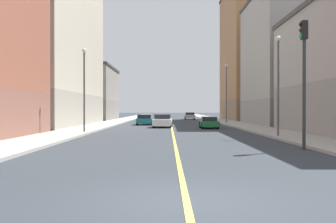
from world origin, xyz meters
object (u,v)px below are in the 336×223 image
object	(u,v)px
building_right_midblock	(40,39)
car_white	(161,121)
building_left_far	(254,54)
building_right_distant	(83,94)
traffic_light_left_near	(302,67)
car_green	(207,123)
street_lamp_right_near	(83,81)
building_left_mid	(292,60)
street_lamp_left_near	(277,75)
car_silver	(188,116)
car_teal	(143,120)
street_lamp_left_far	(225,88)

from	to	relation	value
building_right_midblock	car_white	world-z (taller)	building_right_midblock
building_left_far	building_right_distant	size ratio (longest dim) A/B	1.47
building_right_midblock	traffic_light_left_near	distance (m)	34.91
building_right_distant	car_green	distance (m)	34.84
building_right_distant	street_lamp_right_near	world-z (taller)	building_right_distant
car_green	car_white	xyz separation A→B (m)	(-4.79, 2.12, 0.10)
building_left_mid	building_right_distant	size ratio (longest dim) A/B	1.02
traffic_light_left_near	car_green	xyz separation A→B (m)	(-2.37, 20.98, -3.44)
traffic_light_left_near	street_lamp_left_near	xyz separation A→B (m)	(1.02, 7.86, 0.30)
building_left_mid	building_right_midblock	bearing A→B (deg)	-175.43
building_right_distant	car_white	size ratio (longest dim) A/B	3.46
building_right_midblock	street_lamp_left_near	distance (m)	30.00
building_left_mid	building_right_midblock	size ratio (longest dim) A/B	0.66
street_lamp_left_near	car_white	distance (m)	17.67
street_lamp_left_near	car_white	world-z (taller)	street_lamp_left_near
car_silver	car_white	world-z (taller)	car_white
building_left_mid	car_teal	distance (m)	20.12
street_lamp_right_near	car_silver	xyz separation A→B (m)	(11.00, 43.06, -3.61)
street_lamp_left_near	car_silver	bearing A→B (deg)	94.08
building_left_far	car_silver	distance (m)	16.96
building_left_mid	traffic_light_left_near	distance (m)	30.90
car_silver	car_white	xyz separation A→B (m)	(-4.77, -32.55, 0.02)
building_left_mid	building_right_distant	xyz separation A→B (m)	(-30.59, 20.56, -3.36)
car_teal	car_silver	world-z (taller)	car_silver
street_lamp_left_near	car_white	xyz separation A→B (m)	(-8.17, 15.23, -3.65)
street_lamp_right_near	street_lamp_left_near	bearing A→B (deg)	-18.17
building_right_distant	street_lamp_right_near	distance (m)	38.09
building_right_distant	street_lamp_left_far	distance (m)	29.04
car_teal	street_lamp_left_far	bearing A→B (deg)	9.78
building_left_far	car_teal	distance (m)	30.04
building_left_mid	street_lamp_left_far	world-z (taller)	building_left_mid
traffic_light_left_near	car_teal	bearing A→B (deg)	107.90
building_left_mid	car_teal	xyz separation A→B (m)	(-18.67, 0.37, -7.47)
building_left_mid	car_white	world-z (taller)	building_left_mid
traffic_light_left_near	street_lamp_right_near	distance (m)	18.38
building_left_mid	street_lamp_right_near	size ratio (longest dim) A/B	2.44
building_right_distant	street_lamp_left_near	world-z (taller)	building_right_distant
car_teal	car_silver	bearing A→B (deg)	74.59
traffic_light_left_near	car_silver	size ratio (longest dim) A/B	1.54
traffic_light_left_near	car_teal	xyz separation A→B (m)	(-9.56, 29.61, -3.39)
traffic_light_left_near	street_lamp_left_near	bearing A→B (deg)	82.64
building_left_mid	street_lamp_left_near	distance (m)	23.17
building_right_distant	car_white	world-z (taller)	building_right_distant
building_left_far	car_white	xyz separation A→B (m)	(-16.27, -27.18, -11.23)
car_silver	car_teal	bearing A→B (deg)	-105.41
building_right_distant	car_teal	world-z (taller)	building_right_distant
building_left_mid	street_lamp_left_near	world-z (taller)	building_left_mid
building_left_mid	car_silver	size ratio (longest dim) A/B	4.05
car_green	street_lamp_left_far	bearing A→B (deg)	72.07
building_right_midblock	street_lamp_left_near	size ratio (longest dim) A/B	3.64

